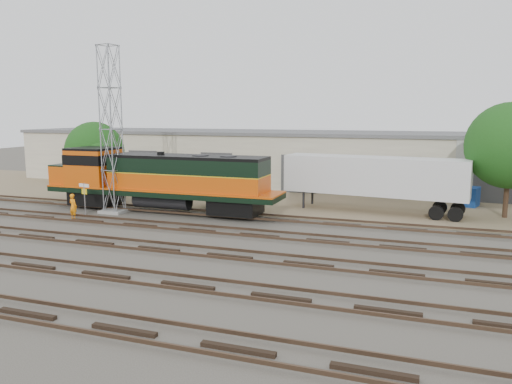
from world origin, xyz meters
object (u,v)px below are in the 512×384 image
(locomotive, at_px, (158,179))
(semi_trailer, at_px, (378,178))
(signal_tower, at_px, (111,133))
(worker, at_px, (73,206))

(locomotive, relative_size, semi_trailer, 1.35)
(locomotive, distance_m, signal_tower, 4.53)
(signal_tower, distance_m, worker, 5.77)
(worker, height_order, semi_trailer, semi_trailer)
(locomotive, bearing_deg, semi_trailer, 19.45)
(locomotive, bearing_deg, worker, -135.75)
(signal_tower, xyz_separation_m, semi_trailer, (17.85, 6.42, -3.20))
(worker, bearing_deg, semi_trailer, -141.80)
(worker, xyz_separation_m, semi_trailer, (19.09, 9.33, 1.64))
(signal_tower, relative_size, worker, 6.75)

